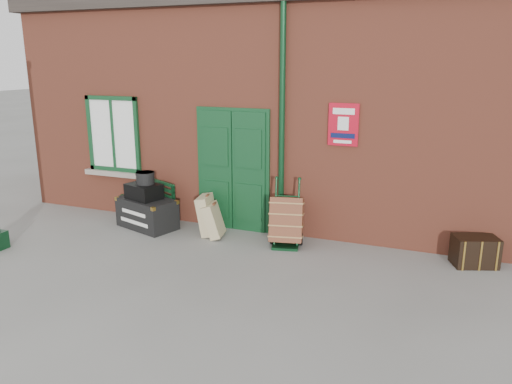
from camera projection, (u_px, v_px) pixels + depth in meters
The scene contains 10 objects.
ground at pixel (214, 258), 8.01m from camera, with size 80.00×80.00×0.00m, color gray.
station_building at pixel (284, 104), 10.59m from camera, with size 10.30×4.30×4.36m.
bench at pixel (149, 199), 9.80m from camera, with size 1.43×0.97×0.86m.
houdini_trunk at pixel (147, 213), 9.41m from camera, with size 1.12×0.62×0.56m, color black.
strongbox at pixel (144, 191), 9.32m from camera, with size 0.62×0.45×0.28m, color black.
hatbox at pixel (145, 178), 9.27m from camera, with size 0.34×0.34×0.22m, color black.
suitcase_back at pixel (207, 215), 9.02m from camera, with size 0.20×0.50×0.71m, color tan.
suitcase_front at pixel (214, 220), 8.88m from camera, with size 0.18×0.45×0.60m, color tan.
porter_trolley at pixel (286, 221), 8.47m from camera, with size 0.67×0.70×1.14m.
dark_trunk at pixel (475, 251), 7.67m from camera, with size 0.64×0.42×0.46m, color black.
Camera 1 is at (3.38, -6.69, 3.09)m, focal length 35.00 mm.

